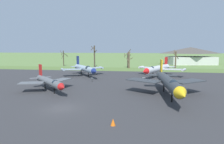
% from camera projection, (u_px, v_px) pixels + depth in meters
% --- Properties ---
extents(ground_plane, '(600.00, 600.00, 0.00)m').
position_uv_depth(ground_plane, '(62.00, 109.00, 23.98)').
color(ground_plane, '#607F42').
extents(asphalt_apron, '(94.79, 50.43, 0.05)m').
position_uv_depth(asphalt_apron, '(92.00, 85.00, 38.83)').
color(asphalt_apron, '#333335').
rests_on(asphalt_apron, ground).
extents(grass_verge_strip, '(154.79, 12.00, 0.06)m').
position_uv_depth(grass_verge_strip, '(113.00, 69.00, 69.47)').
color(grass_verge_strip, '#567336').
rests_on(grass_verge_strip, ground).
extents(jet_fighter_front_left, '(10.56, 10.38, 4.59)m').
position_uv_depth(jet_fighter_front_left, '(49.00, 82.00, 33.22)').
color(jet_fighter_front_left, '#565B60').
rests_on(jet_fighter_front_left, ground).
extents(jet_fighter_front_right, '(12.66, 15.66, 5.18)m').
position_uv_depth(jet_fighter_front_right, '(157.00, 69.00, 49.94)').
color(jet_fighter_front_right, silver).
rests_on(jet_fighter_front_right, ground).
extents(info_placard_front_right, '(0.64, 0.34, 1.02)m').
position_uv_depth(info_placard_front_right, '(144.00, 79.00, 43.40)').
color(info_placard_front_right, black).
rests_on(info_placard_front_right, ground).
extents(jet_fighter_rear_center, '(11.85, 13.72, 5.46)m').
position_uv_depth(jet_fighter_rear_center, '(85.00, 68.00, 51.35)').
color(jet_fighter_rear_center, '#8EA3B2').
rests_on(jet_fighter_rear_center, ground).
extents(info_placard_rear_center, '(0.56, 0.36, 1.00)m').
position_uv_depth(info_placard_rear_center, '(92.00, 79.00, 42.91)').
color(info_placard_rear_center, black).
rests_on(info_placard_rear_center, ground).
extents(jet_fighter_rear_left, '(13.59, 17.65, 5.60)m').
position_uv_depth(jet_fighter_rear_left, '(168.00, 82.00, 29.23)').
color(jet_fighter_rear_left, '#33383D').
rests_on(jet_fighter_rear_left, ground).
extents(bare_tree_far_left, '(3.14, 2.66, 6.81)m').
position_uv_depth(bare_tree_far_left, '(64.00, 58.00, 81.60)').
color(bare_tree_far_left, '#42382D').
rests_on(bare_tree_far_left, ground).
extents(bare_tree_left_of_center, '(2.28, 2.57, 8.91)m').
position_uv_depth(bare_tree_left_of_center, '(94.00, 55.00, 76.97)').
color(bare_tree_left_of_center, '#42382D').
rests_on(bare_tree_left_of_center, ground).
extents(bare_tree_center, '(2.77, 2.75, 7.46)m').
position_uv_depth(bare_tree_center, '(128.00, 59.00, 74.10)').
color(bare_tree_center, '#42382D').
rests_on(bare_tree_center, ground).
extents(bare_tree_right_of_center, '(2.68, 2.66, 6.54)m').
position_uv_depth(bare_tree_right_of_center, '(129.00, 60.00, 72.17)').
color(bare_tree_right_of_center, brown).
rests_on(bare_tree_right_of_center, ground).
extents(bare_tree_far_right, '(2.29, 2.31, 7.19)m').
position_uv_depth(bare_tree_far_right, '(176.00, 59.00, 73.03)').
color(bare_tree_far_right, brown).
rests_on(bare_tree_far_right, ground).
extents(visitor_building, '(23.62, 16.88, 8.38)m').
position_uv_depth(visitor_building, '(190.00, 56.00, 91.27)').
color(visitor_building, beige).
rests_on(visitor_building, ground).
extents(traffic_cone, '(0.53, 0.53, 0.76)m').
position_uv_depth(traffic_cone, '(113.00, 122.00, 18.56)').
color(traffic_cone, orange).
rests_on(traffic_cone, ground).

